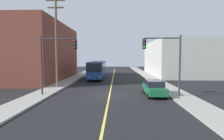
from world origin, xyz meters
name	(u,v)px	position (x,y,z in m)	size (l,w,h in m)	color
ground_plane	(110,94)	(0.00, 0.00, 0.00)	(120.00, 120.00, 0.00)	black
sidewalk_left	(68,81)	(-7.25, 10.00, 0.07)	(2.50, 90.00, 0.15)	gray
sidewalk_right	(156,81)	(7.25, 10.00, 0.07)	(2.50, 90.00, 0.15)	gray
lane_stripe_center	(113,78)	(0.00, 15.00, 0.01)	(0.16, 60.00, 0.01)	#D8CC4C
building_left_brick	(37,52)	(-13.49, 12.57, 4.92)	(10.00, 19.50, 9.85)	brown
building_right_warehouse	(178,58)	(14.49, 21.69, 3.76)	(12.00, 19.59, 7.51)	#B2B2A8
city_bus	(97,69)	(-2.97, 14.70, 1.82)	(2.79, 12.20, 3.20)	navy
parked_car_green	(154,88)	(4.64, -0.99, 0.84)	(1.87, 4.43, 1.62)	#196038
utility_pole_near	(56,38)	(-6.95, 3.38, 6.47)	(2.40, 0.28, 11.59)	brown
traffic_signal_left_corner	(56,54)	(-5.41, -1.38, 4.30)	(3.75, 0.48, 6.00)	#2D2D33
traffic_signal_right_corner	(164,54)	(5.41, -1.79, 4.30)	(3.75, 0.48, 6.00)	#2D2D33
fire_hydrant	(162,83)	(6.85, 4.71, 0.58)	(0.44, 0.26, 0.84)	red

